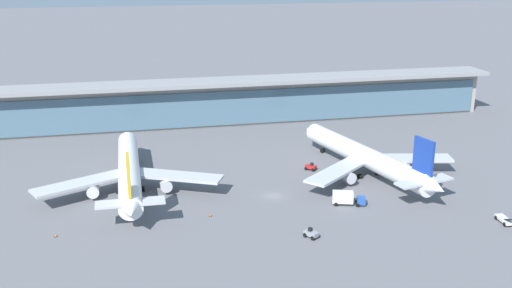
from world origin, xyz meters
TOP-DOWN VIEW (x-y plane):
  - ground_plane at (0.00, 0.00)m, footprint 1200.00×1200.00m
  - airliner_left_stand at (-32.57, 10.86)m, footprint 43.92×56.91m
  - airliner_centre_stand at (26.52, 8.39)m, footprint 42.64×56.39m
  - service_truck_near_nose_white at (43.63, -25.07)m, footprint 2.27×6.89m
  - service_truck_under_wing_grey at (2.05, -22.65)m, footprint 2.98×3.33m
  - service_truck_mid_apron_blue at (14.74, -8.68)m, footprint 7.65×4.44m
  - service_truck_by_tail_olive at (42.70, 8.63)m, footprint 3.23×2.46m
  - service_truck_on_taxiway_red at (13.89, 14.90)m, footprint 3.25×3.20m
  - terminal_building at (0.00, 64.76)m, footprint 184.00×12.80m
  - safety_cone_alpha at (-16.05, -8.32)m, footprint 0.62×0.62m
  - safety_cone_bravo at (-47.50, -11.25)m, footprint 0.62×0.62m

SIDE VIEW (x-z plane):
  - ground_plane at x=0.00m, z-range 0.00..0.00m
  - safety_cone_alpha at x=-16.05m, z-range -0.03..0.67m
  - safety_cone_bravo at x=-47.50m, z-range -0.03..0.67m
  - service_truck_near_nose_white at x=43.63m, z-range -0.54..2.16m
  - service_truck_under_wing_grey at x=2.05m, z-range -0.15..1.90m
  - service_truck_by_tail_olive at x=42.70m, z-range -0.15..1.90m
  - service_truck_on_taxiway_red at x=13.89m, z-range -0.15..1.90m
  - service_truck_mid_apron_blue at x=14.74m, z-range 0.14..3.24m
  - airliner_left_stand at x=-32.57m, z-range -2.81..12.39m
  - airliner_centre_stand at x=26.52m, z-range -2.81..12.39m
  - terminal_building at x=0.00m, z-range 0.27..15.47m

